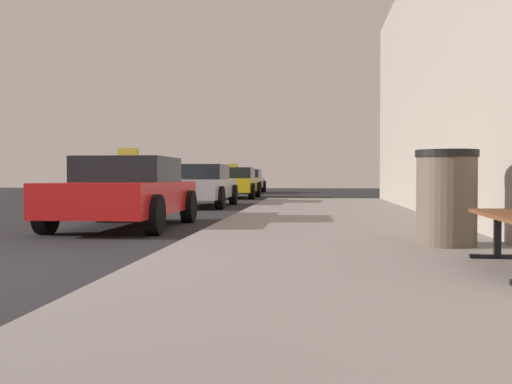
{
  "coord_description": "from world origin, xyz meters",
  "views": [
    {
      "loc": [
        3.62,
        -5.27,
        0.93
      ],
      "look_at": [
        2.95,
        1.73,
        0.74
      ],
      "focal_mm": 42.95,
      "sensor_mm": 36.0,
      "label": 1
    }
  ],
  "objects_px": {
    "car_silver": "(199,185)",
    "car_yellow": "(233,182)",
    "car_white": "(246,181)",
    "trash_bin": "(446,197)",
    "car_red": "(126,192)"
  },
  "relations": [
    {
      "from": "car_white",
      "to": "trash_bin",
      "type": "bearing_deg",
      "value": 101.29
    },
    {
      "from": "car_silver",
      "to": "car_white",
      "type": "bearing_deg",
      "value": -89.06
    },
    {
      "from": "trash_bin",
      "to": "car_yellow",
      "type": "distance_m",
      "value": 18.86
    },
    {
      "from": "trash_bin",
      "to": "car_red",
      "type": "distance_m",
      "value": 6.08
    },
    {
      "from": "car_silver",
      "to": "car_yellow",
      "type": "relative_size",
      "value": 1.09
    },
    {
      "from": "car_red",
      "to": "car_silver",
      "type": "bearing_deg",
      "value": -89.34
    },
    {
      "from": "car_yellow",
      "to": "car_red",
      "type": "bearing_deg",
      "value": 89.98
    },
    {
      "from": "car_silver",
      "to": "car_yellow",
      "type": "bearing_deg",
      "value": -90.75
    },
    {
      "from": "car_silver",
      "to": "car_white",
      "type": "height_order",
      "value": "same"
    },
    {
      "from": "car_red",
      "to": "car_white",
      "type": "distance_m",
      "value": 22.21
    },
    {
      "from": "trash_bin",
      "to": "car_yellow",
      "type": "xyz_separation_m",
      "value": [
        -4.83,
        18.23,
        -0.04
      ]
    },
    {
      "from": "car_silver",
      "to": "car_yellow",
      "type": "xyz_separation_m",
      "value": [
        0.09,
        7.07,
        0.0
      ]
    },
    {
      "from": "trash_bin",
      "to": "car_yellow",
      "type": "height_order",
      "value": "car_yellow"
    },
    {
      "from": "car_silver",
      "to": "car_white",
      "type": "xyz_separation_m",
      "value": [
        -0.24,
        14.72,
        0.0
      ]
    },
    {
      "from": "car_red",
      "to": "car_silver",
      "type": "relative_size",
      "value": 0.93
    }
  ]
}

